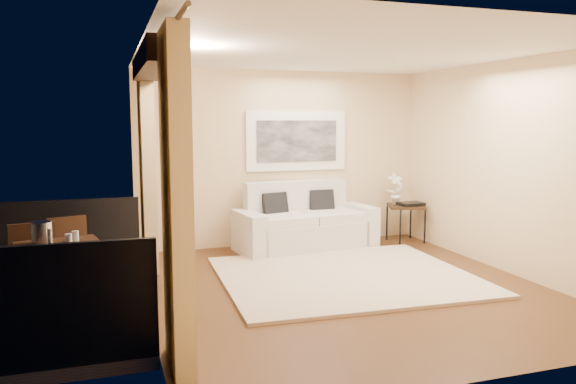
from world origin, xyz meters
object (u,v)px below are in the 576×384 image
side_table (406,209)px  balcony_chair_far (67,251)px  orchid (396,189)px  bistro_table (60,254)px  ice_bucket (42,233)px  sofa (304,225)px  balcony_chair_near (35,266)px

side_table → balcony_chair_far: size_ratio=0.76×
side_table → orchid: size_ratio=1.36×
orchid → bistro_table: bearing=-150.9°
orchid → ice_bucket: size_ratio=2.57×
sofa → bistro_table: bearing=-148.0°
sofa → side_table: size_ratio=3.13×
bistro_table → balcony_chair_near: balcony_chair_near is taller
balcony_chair_far → balcony_chair_near: (-0.24, -0.72, 0.03)m
side_table → bistro_table: bearing=-152.6°
bistro_table → balcony_chair_near: size_ratio=0.87×
bistro_table → sofa: bearing=39.3°
side_table → ice_bucket: (-5.11, -2.46, 0.40)m
balcony_chair_far → sofa: bearing=-170.7°
sofa → orchid: size_ratio=4.26×
balcony_chair_near → ice_bucket: ice_bucket is taller
bistro_table → balcony_chair_far: (-0.02, 1.16, -0.23)m
bistro_table → balcony_chair_far: balcony_chair_far is taller
balcony_chair_near → sofa: bearing=19.7°
sofa → balcony_chair_near: sofa is taller
balcony_chair_far → balcony_chair_near: balcony_chair_near is taller
balcony_chair_near → ice_bucket: (0.12, -0.33, 0.38)m
bistro_table → balcony_chair_far: size_ratio=0.92×
bistro_table → ice_bucket: ice_bucket is taller
orchid → balcony_chair_near: size_ratio=0.53×
side_table → sofa: bearing=176.8°
balcony_chair_near → ice_bucket: bearing=-83.1°
balcony_chair_near → bistro_table: bearing=-71.6°
ice_bucket → side_table: bearing=25.7°
sofa → bistro_table: sofa is taller
bistro_table → ice_bucket: (-0.15, 0.11, 0.18)m
orchid → balcony_chair_near: orchid is taller
ice_bucket → bistro_table: bearing=-36.9°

